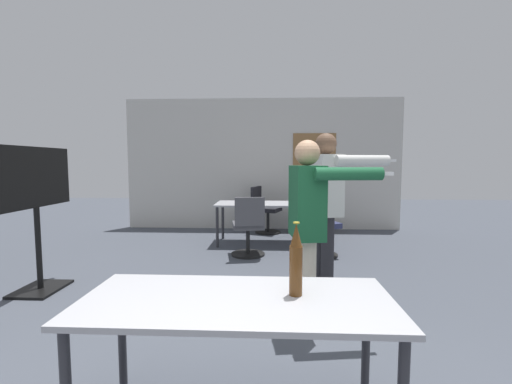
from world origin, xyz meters
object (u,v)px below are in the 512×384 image
Objects in this scene: office_chair_side_rolled at (248,228)px; office_chair_near_pushed at (265,211)px; tv_screen at (36,201)px; person_near_casual at (326,196)px; office_chair_far_left at (311,210)px; beer_bottle at (296,261)px; person_left_plaid at (308,216)px; drink_cup at (251,200)px; office_chair_far_right at (319,226)px.

office_chair_side_rolled is 1.81m from office_chair_near_pushed.
tv_screen is 0.91× the size of person_near_casual.
office_chair_far_left is at bearing 113.92° from office_chair_near_pushed.
office_chair_side_rolled is at bearing 98.30° from beer_bottle.
person_left_plaid is 1.72× the size of office_chair_near_pushed.
drink_cup is (-0.02, 0.97, 0.33)m from office_chair_side_rolled.
person_left_plaid is 3.24m from drink_cup.
drink_cup is at bearing 81.13° from office_chair_side_rolled.
drink_cup is (2.22, 2.47, -0.25)m from tv_screen.
person_near_casual is at bearing 62.75° from office_chair_far_right.
tv_screen is at bearing -131.91° from drink_cup.
office_chair_near_pushed is 2.38× the size of beer_bottle.
tv_screen is 3.75m from office_chair_far_right.
office_chair_near_pushed is at bearing 73.58° from office_chair_side_rolled.
tv_screen reaches higher than beer_bottle.
person_left_plaid reaches higher than tv_screen.
drink_cup is at bearing -175.12° from person_left_plaid.
person_left_plaid is at bearing -82.96° from office_chair_side_rolled.
beer_bottle is (0.49, -3.33, 0.47)m from office_chair_side_rolled.
beer_bottle reaches higher than office_chair_far_left.
tv_screen is 3.33m from drink_cup.
office_chair_near_pushed is (0.20, 1.80, 0.01)m from office_chair_side_rolled.
person_near_casual is 1.83× the size of office_chair_far_left.
office_chair_far_right is at bearing 162.65° from person_left_plaid.
drink_cup is at bearing 96.69° from beer_bottle.
person_left_plaid is at bearing -103.18° from tv_screen.
person_left_plaid is at bearing 26.51° from office_chair_near_pushed.
beer_bottle is (-0.68, -5.20, 0.45)m from office_chair_far_left.
person_left_plaid is at bearing 111.01° from office_chair_far_left.
person_near_casual reaches higher than office_chair_far_left.
tv_screen is 3.21m from person_near_casual.
tv_screen is at bearing 146.22° from beer_bottle.
person_near_casual is 0.95m from person_left_plaid.
office_chair_far_right reaches higher than office_chair_near_pushed.
office_chair_side_rolled is 0.98× the size of office_chair_near_pushed.
tv_screen is 1.70× the size of office_chair_near_pushed.
office_chair_far_left reaches higher than drink_cup.
office_chair_near_pushed reaches higher than drink_cup.
office_chair_near_pushed is 0.99× the size of office_chair_far_left.
beer_bottle is at bearing -123.78° from tv_screen.
office_chair_side_rolled is 2.20m from office_chair_far_left.
drink_cup is (-0.50, 4.30, -0.14)m from beer_bottle.
office_chair_far_right is 3.56m from beer_bottle.
person_left_plaid is 1.71× the size of office_chair_far_right.
office_chair_far_right is 11.02× the size of drink_cup.
office_chair_far_left is (3.40, 3.38, -0.56)m from tv_screen.
office_chair_near_pushed reaches higher than office_chair_side_rolled.
person_near_casual is at bearing -63.19° from office_chair_side_rolled.
drink_cup is (-0.69, 3.15, -0.21)m from person_left_plaid.
drink_cup is at bearing -59.11° from office_chair_far_right.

